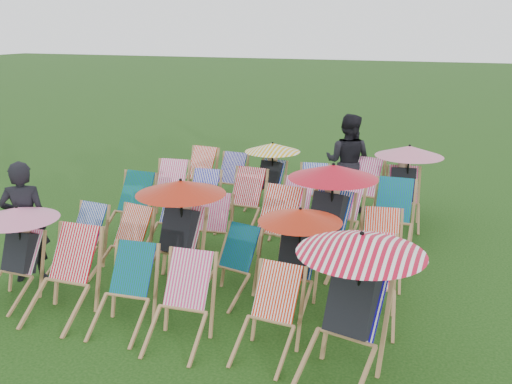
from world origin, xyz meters
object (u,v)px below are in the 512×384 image
(deckchair_0, at_px, (14,252))
(deckchair_29, at_px, (404,184))
(deckchair_5, at_px, (349,304))
(person_rear, at_px, (348,162))
(person_left, at_px, (25,222))

(deckchair_0, bearing_deg, deckchair_29, 48.44)
(deckchair_5, height_order, person_rear, person_rear)
(deckchair_29, distance_m, person_rear, 1.20)
(deckchair_29, xyz_separation_m, person_left, (-4.25, -4.02, 0.10))
(deckchair_0, distance_m, deckchair_5, 4.10)
(deckchair_5, bearing_deg, deckchair_0, -170.36)
(deckchair_0, bearing_deg, person_left, 117.42)
(deckchair_0, distance_m, deckchair_29, 6.03)
(deckchair_5, xyz_separation_m, person_rear, (-1.16, 5.13, 0.12))
(deckchair_29, relative_size, person_rear, 0.76)
(deckchair_0, distance_m, person_left, 0.58)
(person_left, relative_size, person_rear, 0.92)
(deckchair_0, bearing_deg, person_rear, 59.73)
(deckchair_5, bearing_deg, deckchair_29, 102.46)
(deckchair_0, xyz_separation_m, deckchair_5, (4.09, -0.12, 0.14))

